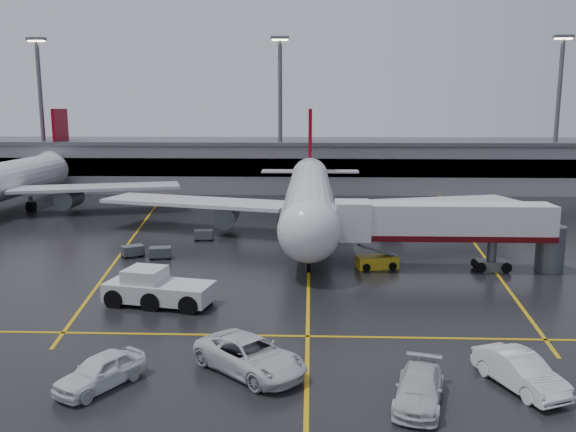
{
  "coord_description": "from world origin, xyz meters",
  "views": [
    {
      "loc": [
        0.14,
        -57.14,
        14.03
      ],
      "look_at": [
        -2.0,
        -2.0,
        4.0
      ],
      "focal_mm": 37.06,
      "sensor_mm": 36.0,
      "label": 1
    }
  ],
  "objects": [
    {
      "name": "ground",
      "position": [
        0.0,
        0.0,
        0.0
      ],
      "size": [
        220.0,
        220.0,
        0.0
      ],
      "primitive_type": "plane",
      "color": "black",
      "rests_on": "ground"
    },
    {
      "name": "apron_line_centre",
      "position": [
        0.0,
        0.0,
        0.01
      ],
      "size": [
        0.25,
        90.0,
        0.02
      ],
      "primitive_type": "cube",
      "color": "gold",
      "rests_on": "ground"
    },
    {
      "name": "apron_line_stop",
      "position": [
        0.0,
        -22.0,
        0.01
      ],
      "size": [
        60.0,
        0.25,
        0.02
      ],
      "primitive_type": "cube",
      "color": "gold",
      "rests_on": "ground"
    },
    {
      "name": "apron_line_left",
      "position": [
        -20.0,
        10.0,
        0.01
      ],
      "size": [
        9.99,
        69.35,
        0.02
      ],
      "primitive_type": "cube",
      "rotation": [
        0.0,
        0.0,
        0.14
      ],
      "color": "gold",
      "rests_on": "ground"
    },
    {
      "name": "apron_line_right",
      "position": [
        18.0,
        10.0,
        0.01
      ],
      "size": [
        7.57,
        69.64,
        0.02
      ],
      "primitive_type": "cube",
      "rotation": [
        0.0,
        0.0,
        -0.1
      ],
      "color": "gold",
      "rests_on": "ground"
    },
    {
      "name": "terminal",
      "position": [
        0.0,
        47.93,
        4.32
      ],
      "size": [
        122.0,
        19.0,
        8.6
      ],
      "color": "gray",
      "rests_on": "ground"
    },
    {
      "name": "light_mast_left",
      "position": [
        -45.0,
        42.0,
        14.47
      ],
      "size": [
        3.0,
        1.2,
        25.45
      ],
      "color": "#595B60",
      "rests_on": "ground"
    },
    {
      "name": "light_mast_mid",
      "position": [
        -5.0,
        42.0,
        14.47
      ],
      "size": [
        3.0,
        1.2,
        25.45
      ],
      "color": "#595B60",
      "rests_on": "ground"
    },
    {
      "name": "light_mast_right",
      "position": [
        40.0,
        42.0,
        14.47
      ],
      "size": [
        3.0,
        1.2,
        25.45
      ],
      "color": "#595B60",
      "rests_on": "ground"
    },
    {
      "name": "main_airliner",
      "position": [
        0.0,
        9.7,
        4.21
      ],
      "size": [
        48.8,
        45.6,
        14.1
      ],
      "color": "silver",
      "rests_on": "ground"
    },
    {
      "name": "second_airliner",
      "position": [
        -42.0,
        21.7,
        4.21
      ],
      "size": [
        48.8,
        45.6,
        14.1
      ],
      "color": "silver",
      "rests_on": "ground"
    },
    {
      "name": "jet_bridge",
      "position": [
        11.87,
        -6.0,
        3.93
      ],
      "size": [
        19.9,
        3.4,
        6.05
      ],
      "color": "silver",
      "rests_on": "ground"
    },
    {
      "name": "pushback_tractor",
      "position": [
        -10.97,
        -16.21,
        1.09
      ],
      "size": [
        8.16,
        4.67,
        2.75
      ],
      "color": "silver",
      "rests_on": "ground"
    },
    {
      "name": "belt_loader",
      "position": [
        6.07,
        -5.64,
        0.56
      ],
      "size": [
        3.85,
        2.34,
        2.29
      ],
      "color": "gold",
      "rests_on": "ground"
    },
    {
      "name": "service_van_a",
      "position": [
        -3.06,
        -27.19,
        0.94
      ],
      "size": [
        7.1,
        6.84,
        1.88
      ],
      "primitive_type": "imported",
      "rotation": [
        0.0,
        0.0,
        0.83
      ],
      "color": "silver",
      "rests_on": "ground"
    },
    {
      "name": "service_van_b",
      "position": [
        5.42,
        -30.33,
        0.77
      ],
      "size": [
        3.47,
        5.69,
        1.54
      ],
      "primitive_type": "imported",
      "rotation": [
        0.0,
        0.0,
        -0.26
      ],
      "color": "silver",
      "rests_on": "ground"
    },
    {
      "name": "service_van_c",
      "position": [
        10.81,
        -28.49,
        0.9
      ],
      "size": [
        3.85,
        5.8,
        1.81
      ],
      "primitive_type": "imported",
      "rotation": [
        0.0,
        0.0,
        0.39
      ],
      "color": "white",
      "rests_on": "ground"
    },
    {
      "name": "service_van_d",
      "position": [
        -10.5,
        -29.21,
        0.85
      ],
      "size": [
        4.3,
        5.34,
        1.71
      ],
      "primitive_type": "imported",
      "rotation": [
        0.0,
        0.0,
        -0.54
      ],
      "color": "white",
      "rests_on": "ground"
    },
    {
      "name": "baggage_cart_a",
      "position": [
        -14.06,
        -3.02,
        0.63
      ],
      "size": [
        2.21,
        1.65,
        1.12
      ],
      "color": "#595B60",
      "rests_on": "ground"
    },
    {
      "name": "baggage_cart_b",
      "position": [
        -16.87,
        -2.45,
        0.63
      ],
      "size": [
        2.38,
        2.14,
        1.12
      ],
      "color": "#595B60",
      "rests_on": "ground"
    },
    {
      "name": "baggage_cart_c",
      "position": [
        -11.37,
        5.07,
        0.63
      ],
      "size": [
        2.11,
        1.48,
        1.12
      ],
      "color": "#595B60",
      "rests_on": "ground"
    }
  ]
}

